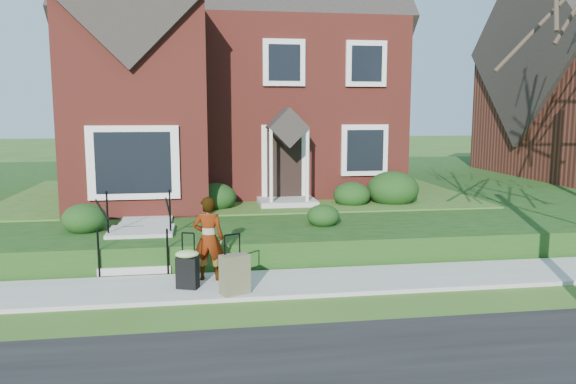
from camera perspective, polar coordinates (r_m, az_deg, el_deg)
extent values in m
plane|color=#2D5119|center=(10.64, -2.19, -9.55)|extent=(120.00, 120.00, 0.00)
cube|color=#9E9B93|center=(10.63, -2.20, -9.35)|extent=(60.00, 1.60, 0.08)
cube|color=#14390F|center=(21.79, 5.02, 0.44)|extent=(44.00, 20.00, 0.60)
cube|color=#9E9B93|center=(15.36, -13.67, -1.82)|extent=(1.20, 6.00, 0.06)
cube|color=maroon|center=(20.10, -5.51, 8.35)|extent=(10.00, 8.00, 5.40)
cube|color=maroon|center=(15.36, -15.07, 8.15)|extent=(3.60, 2.40, 5.40)
cube|color=silver|center=(14.27, -15.38, 2.92)|extent=(2.20, 0.30, 1.80)
cube|color=black|center=(16.26, -0.39, 2.60)|extent=(1.00, 0.12, 2.10)
cube|color=black|center=(16.74, 7.78, 4.23)|extent=(1.40, 0.10, 1.50)
cube|color=#9E9B93|center=(11.58, -15.28, -7.57)|extent=(1.40, 0.30, 0.15)
cube|color=#9E9B93|center=(11.82, -15.14, -6.48)|extent=(1.40, 0.30, 0.15)
cube|color=#9E9B93|center=(12.08, -15.01, -5.43)|extent=(1.40, 0.30, 0.15)
cube|color=#9E9B93|center=(12.33, -14.89, -4.42)|extent=(1.40, 0.30, 0.15)
cube|color=#9E9B93|center=(12.87, -14.63, -3.89)|extent=(1.40, 0.80, 0.15)
cylinder|color=black|center=(11.43, -18.69, -5.97)|extent=(0.04, 0.04, 0.90)
cylinder|color=black|center=(12.47, -17.88, -1.95)|extent=(0.04, 0.04, 0.90)
cylinder|color=black|center=(11.28, -12.14, -5.91)|extent=(0.04, 0.04, 0.90)
cylinder|color=black|center=(12.32, -11.90, -1.84)|extent=(0.04, 0.04, 0.90)
ellipsoid|color=black|center=(15.86, -18.81, 0.16)|extent=(1.55, 1.55, 1.08)
ellipsoid|color=black|center=(15.43, -7.37, -0.24)|extent=(1.12, 1.12, 0.78)
ellipsoid|color=black|center=(16.00, 6.50, -0.01)|extent=(1.05, 1.05, 0.73)
ellipsoid|color=black|center=(16.45, 10.61, 0.67)|extent=(1.49, 1.49, 1.04)
ellipsoid|color=black|center=(13.25, -20.00, -2.28)|extent=(0.99, 0.99, 0.69)
ellipsoid|color=black|center=(13.16, 3.60, -2.20)|extent=(0.77, 0.77, 0.54)
imported|color=#999999|center=(10.67, -8.08, -4.69)|extent=(0.64, 0.47, 1.59)
cube|color=black|center=(10.35, -10.17, -8.08)|extent=(0.43, 0.34, 0.57)
cylinder|color=black|center=(10.17, -10.27, -4.20)|extent=(0.22, 0.11, 0.03)
cylinder|color=black|center=(10.22, -10.88, -5.39)|extent=(0.02, 0.02, 0.43)
cylinder|color=black|center=(10.21, -9.59, -5.36)|extent=(0.02, 0.02, 0.43)
cylinder|color=black|center=(10.42, -10.88, -9.45)|extent=(0.06, 0.07, 0.06)
cylinder|color=black|center=(10.42, -9.38, -9.42)|extent=(0.06, 0.07, 0.06)
ellipsoid|color=#92B96A|center=(10.25, -10.22, -6.18)|extent=(0.52, 0.48, 0.13)
cube|color=brown|center=(9.92, -5.43, -8.31)|extent=(0.56, 0.45, 0.70)
cylinder|color=black|center=(9.75, -5.48, -4.41)|extent=(0.28, 0.15, 0.03)
cylinder|color=black|center=(9.78, -6.33, -5.41)|extent=(0.02, 0.02, 0.34)
cylinder|color=black|center=(9.79, -4.61, -5.36)|extent=(0.02, 0.02, 0.34)
cylinder|color=black|center=(10.01, -6.39, -10.10)|extent=(0.06, 0.07, 0.06)
cylinder|color=black|center=(10.03, -4.42, -10.04)|extent=(0.06, 0.07, 0.06)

